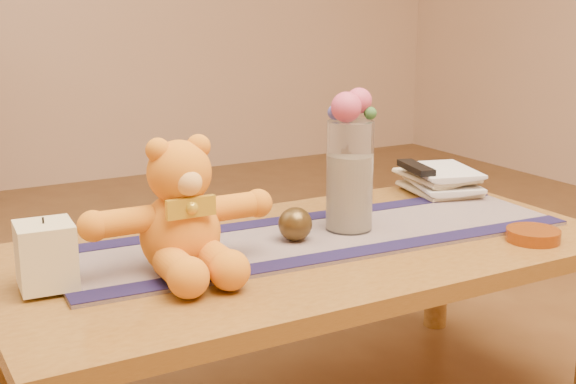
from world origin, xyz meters
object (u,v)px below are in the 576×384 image
teddy_bear (180,207)px  bronze_ball (295,224)px  glass_vase (350,176)px  amber_dish (533,235)px  pillar_candle (46,255)px  tv_remote (416,168)px  book_bottom (413,193)px

teddy_bear → bronze_ball: 0.31m
teddy_bear → glass_vase: bearing=7.8°
bronze_ball → amber_dish: (0.49, -0.25, -0.03)m
teddy_bear → amber_dish: bearing=-14.2°
pillar_candle → tv_remote: bearing=11.5°
glass_vase → book_bottom: bearing=29.2°
tv_remote → teddy_bear: bearing=-149.9°
glass_vase → tv_remote: 0.40m
teddy_bear → pillar_candle: 0.27m
bronze_ball → tv_remote: bearing=21.6°
glass_vase → amber_dish: bearing=-38.5°
tv_remote → glass_vase: bearing=-138.4°
book_bottom → pillar_candle: bearing=-157.6°
teddy_bear → tv_remote: size_ratio=2.37×
book_bottom → amber_dish: 0.46m
glass_vase → pillar_candle: bearing=-177.7°
book_bottom → tv_remote: tv_remote is taller
tv_remote → pillar_candle: bearing=-155.1°
teddy_bear → bronze_ball: (0.29, 0.04, -0.09)m
teddy_bear → glass_vase: glass_vase is taller
pillar_candle → amber_dish: pillar_candle is taller
glass_vase → bronze_ball: 0.18m
teddy_bear → tv_remote: 0.83m
pillar_candle → book_bottom: pillar_candle is taller
pillar_candle → bronze_ball: pillar_candle is taller
teddy_bear → amber_dish: teddy_bear is taller
pillar_candle → tv_remote: 1.08m
glass_vase → bronze_ball: glass_vase is taller
teddy_bear → tv_remote: bearing=17.7°
book_bottom → amber_dish: size_ratio=1.81×
teddy_bear → book_bottom: teddy_bear is taller
bronze_ball → tv_remote: size_ratio=0.49×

